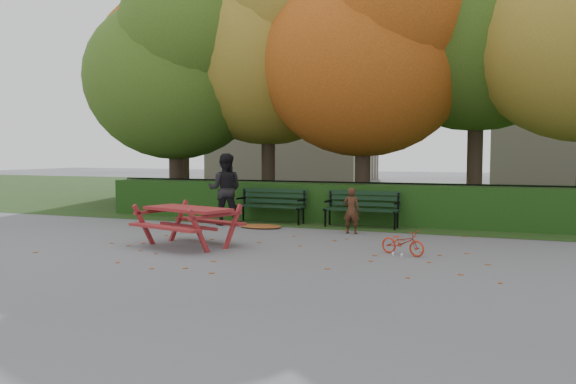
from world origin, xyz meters
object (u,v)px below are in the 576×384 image
(bench_left, at_px, (271,203))
(adult, at_px, (225,189))
(tree_c, at_px, (374,44))
(tree_b, at_px, (275,37))
(tree_d, at_px, (492,2))
(bench_right, at_px, (362,206))
(tree_a, at_px, (179,65))
(tree_f, at_px, (187,51))
(picnic_table, at_px, (188,216))
(bicycle, at_px, (403,242))
(child, at_px, (351,210))

(bench_left, relative_size, adult, 1.00)
(tree_c, xyz_separation_m, bench_left, (-2.13, -2.26, -4.30))
(tree_b, relative_size, tree_d, 0.92)
(bench_right, bearing_deg, tree_a, 163.39)
(tree_f, relative_size, bench_right, 5.10)
(picnic_table, bearing_deg, tree_d, 71.20)
(tree_a, relative_size, bench_right, 4.16)
(tree_b, relative_size, picnic_table, 4.17)
(tree_b, relative_size, bicycle, 10.28)
(tree_c, height_order, bench_right, tree_c)
(tree_d, bearing_deg, bench_right, -128.23)
(tree_f, bearing_deg, bench_right, -33.92)
(tree_b, bearing_deg, bench_left, -69.42)
(tree_a, bearing_deg, child, -25.73)
(picnic_table, height_order, adult, adult)
(tree_a, xyz_separation_m, picnic_table, (3.81, -5.86, -3.93))
(adult, distance_m, bicycle, 5.59)
(tree_b, xyz_separation_m, child, (3.58, -4.22, -4.88))
(bench_right, height_order, picnic_table, bench_right)
(bicycle, bearing_deg, child, 55.53)
(tree_d, xyz_separation_m, adult, (-6.11, -4.33, -5.08))
(tree_a, distance_m, child, 8.08)
(tree_b, xyz_separation_m, tree_c, (3.28, -0.78, -0.58))
(bench_left, relative_size, bench_right, 1.00)
(tree_d, distance_m, adult, 9.05)
(tree_f, height_order, bench_right, tree_f)
(tree_b, distance_m, bench_right, 6.76)
(tree_c, xyz_separation_m, tree_f, (-7.97, 3.28, 0.87))
(tree_b, bearing_deg, bicycle, -51.62)
(tree_d, distance_m, picnic_table, 10.64)
(bench_right, bearing_deg, adult, -166.47)
(tree_b, xyz_separation_m, bicycle, (5.11, -6.45, -5.18))
(tree_a, distance_m, tree_f, 4.31)
(bench_left, bearing_deg, child, -25.69)
(tree_c, height_order, tree_d, tree_d)
(tree_c, bearing_deg, adult, -135.02)
(tree_b, height_order, bench_left, tree_b)
(tree_c, bearing_deg, bicycle, -72.08)
(bench_left, bearing_deg, bench_right, 0.00)
(tree_c, height_order, picnic_table, tree_c)
(tree_f, height_order, bicycle, tree_f)
(tree_f, height_order, bench_left, tree_f)
(tree_f, height_order, child, tree_f)
(tree_f, distance_m, adult, 9.34)
(bench_right, bearing_deg, tree_b, 139.33)
(bench_right, bearing_deg, tree_f, 146.08)
(child, bearing_deg, tree_a, -26.30)
(tree_f, height_order, picnic_table, tree_f)
(tree_b, bearing_deg, bench_right, -40.67)
(tree_c, distance_m, picnic_table, 7.86)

